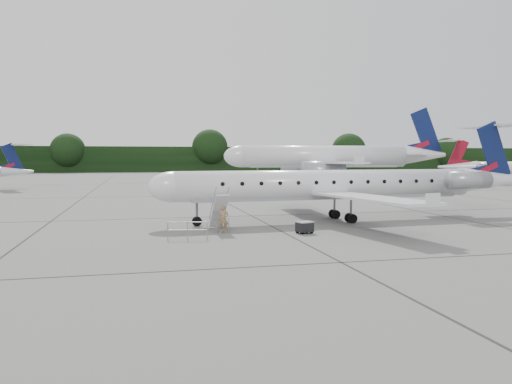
{
  "coord_description": "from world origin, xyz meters",
  "views": [
    {
      "loc": [
        -12.73,
        -30.7,
        4.66
      ],
      "look_at": [
        -5.02,
        2.09,
        2.3
      ],
      "focal_mm": 35.0,
      "sensor_mm": 36.0,
      "label": 1
    }
  ],
  "objects": [
    {
      "name": "airstair",
      "position": [
        -7.8,
        0.58,
        1.17
      ],
      "size": [
        0.98,
        2.3,
        2.33
      ],
      "primitive_type": null,
      "rotation": [
        0.0,
        0.0,
        0.06
      ],
      "color": "silver",
      "rests_on": "ground"
    },
    {
      "name": "baggage_cart",
      "position": [
        -2.92,
        -1.97,
        0.4
      ],
      "size": [
        1.07,
        0.95,
        0.79
      ],
      "primitive_type": null,
      "rotation": [
        0.0,
        0.0,
        0.26
      ],
      "color": "black",
      "rests_on": "ground"
    },
    {
      "name": "treeline",
      "position": [
        0.0,
        130.0,
        4.0
      ],
      "size": [
        260.0,
        4.0,
        8.0
      ],
      "primitive_type": "cube",
      "color": "black",
      "rests_on": "ground"
    },
    {
      "name": "safety_railing",
      "position": [
        -10.12,
        -2.68,
        0.5
      ],
      "size": [
        2.19,
        0.39,
        1.0
      ],
      "primitive_type": null,
      "rotation": [
        0.0,
        0.0,
        -0.14
      ],
      "color": "gray",
      "rests_on": "ground"
    },
    {
      "name": "bg_narrowbody",
      "position": [
        18.51,
        50.78,
        6.64
      ],
      "size": [
        38.84,
        29.25,
        13.29
      ],
      "primitive_type": null,
      "rotation": [
        0.0,
        0.0,
        -0.07
      ],
      "color": "silver",
      "rests_on": "ground"
    },
    {
      "name": "main_regional_jet",
      "position": [
        0.77,
        3.29,
        3.72
      ],
      "size": [
        30.17,
        22.52,
        7.44
      ],
      "primitive_type": null,
      "rotation": [
        0.0,
        0.0,
        0.06
      ],
      "color": "silver",
      "rests_on": "ground"
    },
    {
      "name": "ground",
      "position": [
        0.0,
        0.0,
        0.0
      ],
      "size": [
        320.0,
        320.0,
        0.0
      ],
      "primitive_type": "plane",
      "color": "slate",
      "rests_on": "ground"
    },
    {
      "name": "passenger",
      "position": [
        -7.73,
        -0.69,
        0.86
      ],
      "size": [
        0.69,
        0.51,
        1.72
      ],
      "primitive_type": "imported",
      "rotation": [
        0.0,
        0.0,
        -0.16
      ],
      "color": "#87694A",
      "rests_on": "ground"
    }
  ]
}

